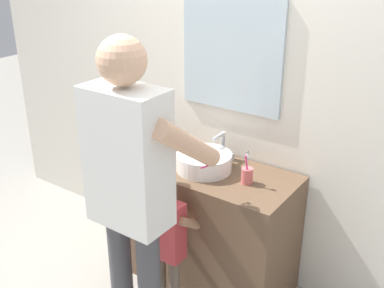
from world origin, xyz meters
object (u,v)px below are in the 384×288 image
soap_bottle (166,143)px  adult_parent (131,177)px  toothbrush_cup (247,175)px  child_toddler (168,237)px

soap_bottle → adult_parent: bearing=-63.6°
toothbrush_cup → soap_bottle: toothbrush_cup is taller
soap_bottle → toothbrush_cup: bearing=-6.2°
toothbrush_cup → soap_bottle: 0.67m
child_toddler → toothbrush_cup: bearing=51.4°
toothbrush_cup → adult_parent: size_ratio=0.12×
toothbrush_cup → adult_parent: (-0.30, -0.67, 0.18)m
child_toddler → adult_parent: (0.01, -0.29, 0.52)m
child_toddler → adult_parent: adult_parent is taller
soap_bottle → child_toddler: soap_bottle is taller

